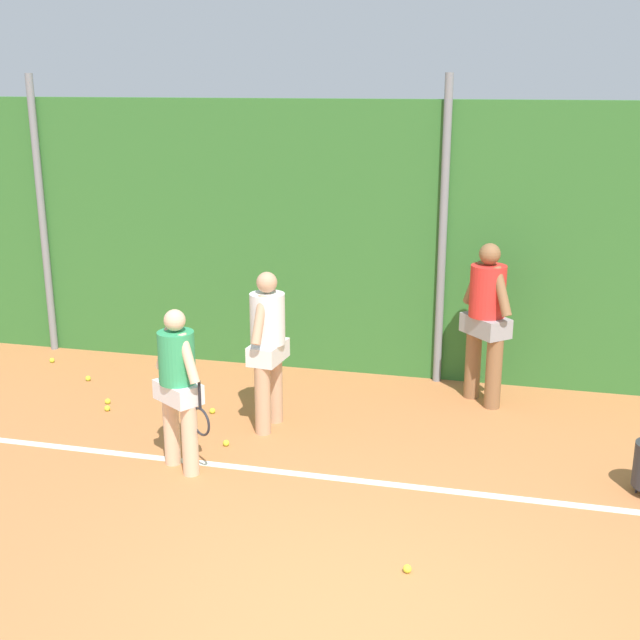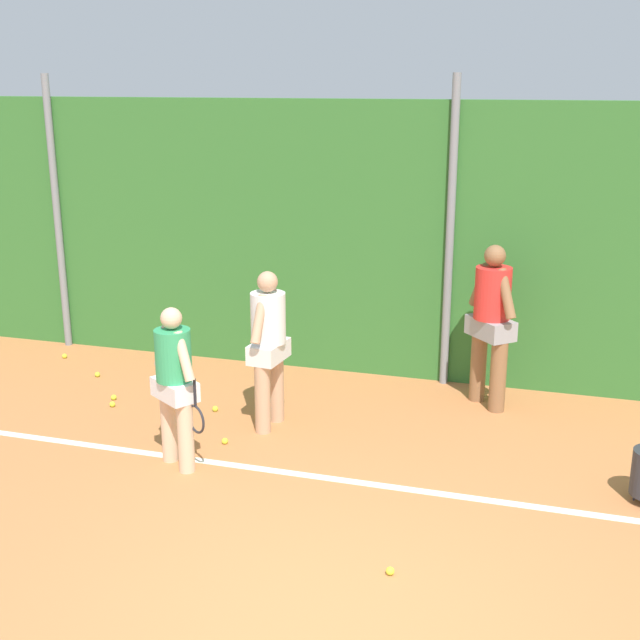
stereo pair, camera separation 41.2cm
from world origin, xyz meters
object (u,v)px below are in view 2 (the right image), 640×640
at_px(player_foreground_near, 175,379).
at_px(tennis_ball_1, 182,371).
at_px(tennis_ball_6, 97,374).
at_px(tennis_ball_0, 215,409).
at_px(tennis_ball_2, 114,397).
at_px(tennis_ball_12, 225,441).
at_px(tennis_ball_8, 112,404).
at_px(tennis_ball_10, 390,571).
at_px(player_midcourt, 269,341).
at_px(player_backcourt_far, 491,317).
at_px(tennis_ball_11, 65,356).

height_order(player_foreground_near, tennis_ball_1, player_foreground_near).
height_order(player_foreground_near, tennis_ball_6, player_foreground_near).
xyz_separation_m(tennis_ball_0, tennis_ball_2, (-1.30, -0.02, 0.00)).
bearing_deg(tennis_ball_12, player_foreground_near, -112.27).
distance_m(tennis_ball_1, tennis_ball_8, 1.30).
bearing_deg(tennis_ball_6, tennis_ball_12, -30.75).
relative_size(tennis_ball_8, tennis_ball_10, 1.00).
bearing_deg(player_midcourt, player_backcourt_far, -53.98).
bearing_deg(tennis_ball_11, tennis_ball_6, -32.23).
height_order(tennis_ball_1, tennis_ball_8, same).
height_order(tennis_ball_2, tennis_ball_8, same).
height_order(player_backcourt_far, tennis_ball_0, player_backcourt_far).
distance_m(tennis_ball_6, tennis_ball_8, 1.09).
bearing_deg(tennis_ball_10, tennis_ball_2, 146.40).
xyz_separation_m(player_midcourt, tennis_ball_11, (-3.46, 1.33, -0.94)).
distance_m(tennis_ball_2, tennis_ball_6, 0.88).
bearing_deg(tennis_ball_12, tennis_ball_10, -40.41).
distance_m(tennis_ball_2, tennis_ball_12, 1.90).
height_order(tennis_ball_2, tennis_ball_6, same).
distance_m(tennis_ball_0, tennis_ball_11, 2.95).
xyz_separation_m(player_foreground_near, tennis_ball_10, (2.38, -1.24, -0.87)).
relative_size(player_foreground_near, player_midcourt, 0.93).
xyz_separation_m(tennis_ball_1, tennis_ball_8, (-0.28, -1.27, 0.00)).
height_order(tennis_ball_0, tennis_ball_11, same).
bearing_deg(tennis_ball_1, tennis_ball_10, -46.14).
xyz_separation_m(tennis_ball_2, tennis_ball_8, (0.10, -0.20, 0.00)).
distance_m(player_backcourt_far, tennis_ball_11, 5.77).
bearing_deg(tennis_ball_12, tennis_ball_1, 126.79).
distance_m(player_midcourt, tennis_ball_11, 3.82).
distance_m(player_foreground_near, tennis_ball_2, 2.20).
xyz_separation_m(tennis_ball_11, tennis_ball_12, (3.17, -1.91, 0.00)).
height_order(player_foreground_near, tennis_ball_11, player_foreground_near).
height_order(tennis_ball_0, tennis_ball_1, same).
bearing_deg(tennis_ball_10, player_backcourt_far, 84.35).
xyz_separation_m(player_midcourt, tennis_ball_6, (-2.64, 0.82, -0.94)).
bearing_deg(player_midcourt, tennis_ball_8, 96.60).
xyz_separation_m(player_foreground_near, tennis_ball_11, (-2.93, 2.50, -0.87)).
height_order(tennis_ball_6, tennis_ball_12, same).
distance_m(tennis_ball_1, tennis_ball_6, 1.07).
height_order(tennis_ball_2, tennis_ball_11, same).
relative_size(tennis_ball_1, tennis_ball_2, 1.00).
bearing_deg(tennis_ball_1, player_foreground_near, -64.93).
distance_m(tennis_ball_0, tennis_ball_6, 2.00).
height_order(player_backcourt_far, tennis_ball_1, player_backcourt_far).
height_order(tennis_ball_0, tennis_ball_10, same).
relative_size(player_midcourt, tennis_ball_1, 26.34).
distance_m(tennis_ball_0, tennis_ball_1, 1.40).
bearing_deg(tennis_ball_2, tennis_ball_6, 133.45).
bearing_deg(player_midcourt, tennis_ball_10, -136.45).
distance_m(tennis_ball_0, tennis_ball_8, 1.22).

